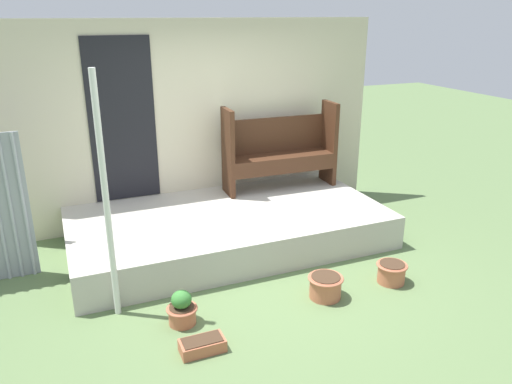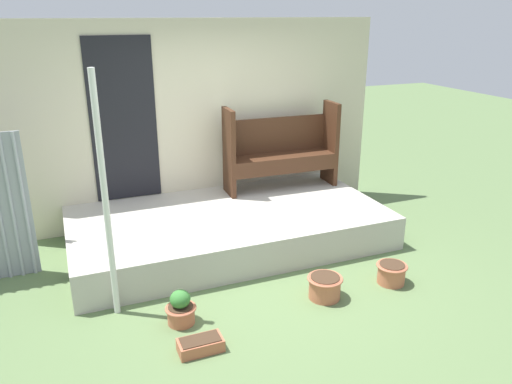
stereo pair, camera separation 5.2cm
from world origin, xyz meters
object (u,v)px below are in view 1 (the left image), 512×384
support_post (106,201)px  flower_pot_middle (325,286)px  flower_pot_right (392,272)px  planter_box_rect (202,345)px  flower_pot_left (182,309)px  bench (279,147)px

support_post → flower_pot_middle: bearing=-14.7°
flower_pot_right → planter_box_rect: bearing=-171.2°
flower_pot_left → flower_pot_right: 2.20m
flower_pot_middle → flower_pot_right: size_ratio=1.10×
support_post → flower_pot_left: bearing=-37.4°
bench → planter_box_rect: 3.23m
support_post → bench: support_post is taller
bench → flower_pot_right: 2.33m
support_post → planter_box_rect: 1.48m
support_post → flower_pot_middle: support_post is taller
flower_pot_left → planter_box_rect: (0.05, -0.45, -0.09)m
flower_pot_left → flower_pot_middle: size_ratio=0.93×
flower_pot_left → bench: bearing=46.9°
flower_pot_left → planter_box_rect: bearing=-83.5°
flower_pot_middle → planter_box_rect: flower_pot_middle is taller
support_post → flower_pot_left: support_post is taller
bench → flower_pot_left: (-1.91, -2.04, -0.82)m
bench → flower_pot_left: 2.91m
bench → flower_pot_middle: bench is taller
flower_pot_middle → flower_pot_left: bearing=175.6°
support_post → planter_box_rect: (0.57, -0.85, -1.07)m
flower_pot_middle → planter_box_rect: (-1.36, -0.34, -0.07)m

